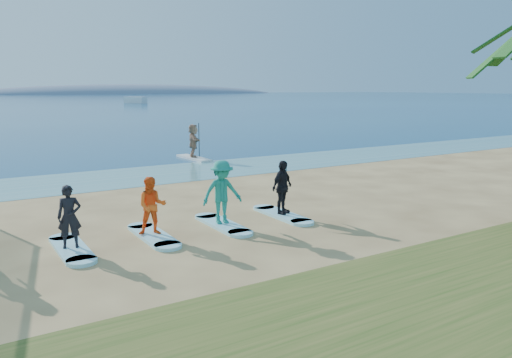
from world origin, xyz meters
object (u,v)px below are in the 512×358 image
student_3 (222,192)px  paddleboard (194,158)px  paddleboarder (193,141)px  surfboard_2 (153,236)px  student_1 (69,217)px  surfboard_1 (72,249)px  surfboard_3 (222,224)px  boat_offshore_b (136,103)px  student_4 (282,187)px  student_2 (152,206)px  surfboard_4 (282,215)px

student_3 → paddleboard: bearing=74.0°
paddleboarder → surfboard_2: size_ratio=0.84×
paddleboarder → student_1: paddleboarder is taller
surfboard_1 → student_1: bearing=0.0°
paddleboarder → surfboard_3: (-5.09, -12.96, -1.00)m
boat_offshore_b → surfboard_3: 116.28m
student_4 → paddleboard: bearing=54.8°
paddleboarder → student_2: bearing=167.3°
student_2 → student_4: (4.21, 0.00, 0.05)m
paddleboarder → surfboard_1: paddleboarder is taller
paddleboard → student_4: student_4 is taller
boat_offshore_b → paddleboard: bearing=-130.4°
student_2 → surfboard_4: size_ratio=0.71×
student_3 → student_1: bearing=-174.6°
paddleboarder → surfboard_2: (-7.19, -12.96, -1.00)m
student_1 → student_2: bearing=14.4°
paddleboard → surfboard_1: (-9.30, -12.96, -0.01)m
student_1 → student_2: (2.11, 0.00, 0.00)m
student_2 → paddleboarder: bearing=80.8°
paddleboarder → surfboard_2: bearing=167.3°
student_2 → boat_offshore_b: bearing=91.5°
surfboard_2 → student_1: bearing=180.0°
surfboard_1 → surfboard_3: 4.21m
surfboard_1 → student_3: bearing=0.0°
surfboard_3 → student_4: student_4 is taller
surfboard_1 → student_4: bearing=0.0°
surfboard_2 → student_2: bearing=0.0°
paddleboard → boat_offshore_b: boat_offshore_b is taller
paddleboard → paddleboarder: bearing=0.0°
student_3 → student_4: bearing=5.4°
paddleboarder → student_2: size_ratio=1.18×
paddleboarder → surfboard_4: paddleboarder is taller
paddleboard → surfboard_4: bearing=-106.0°
surfboard_1 → surfboard_2: size_ratio=1.00×
surfboard_4 → surfboard_3: bearing=180.0°
paddleboard → student_2: bearing=-122.1°
surfboard_4 → surfboard_1: bearing=180.0°
surfboard_4 → student_2: bearing=180.0°
surfboard_1 → surfboard_4: 6.32m
student_1 → paddleboarder: bearing=68.7°
student_2 → paddleboard: bearing=80.8°
paddleboard → student_1: student_1 is taller
boat_offshore_b → surfboard_3: boat_offshore_b is taller
student_4 → boat_offshore_b: bearing=51.4°
surfboard_2 → surfboard_4: 4.21m
student_2 → surfboard_3: bearing=19.8°
student_1 → student_3: bearing=14.4°
student_1 → surfboard_3: size_ratio=0.71×
paddleboard → student_3: student_3 is taller
surfboard_3 → student_1: bearing=180.0°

